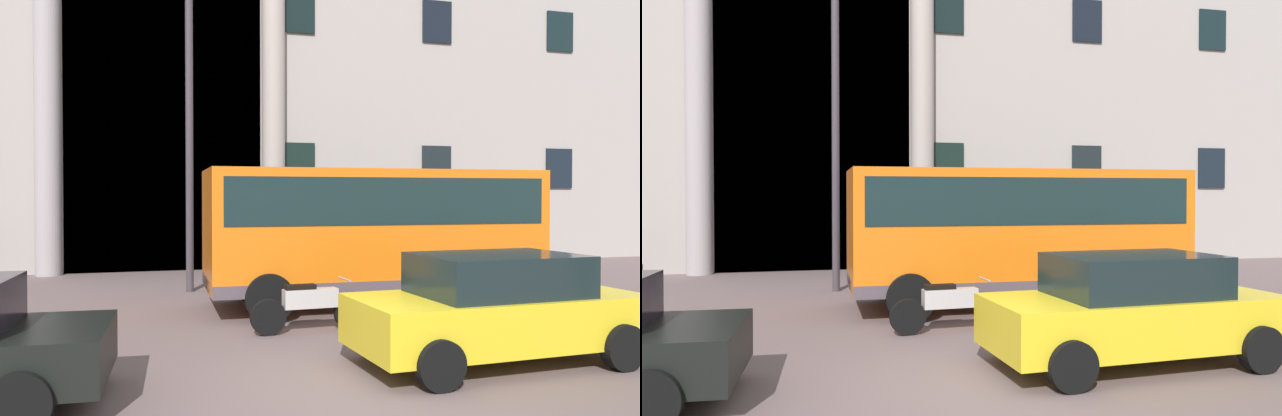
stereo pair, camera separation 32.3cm
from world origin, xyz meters
TOP-DOWN VIEW (x-y plane):
  - ground_plane at (0.00, 0.00)m, footprint 80.00×64.00m
  - office_building_facade at (-0.00, 17.48)m, footprint 42.89×9.62m
  - orange_minibus at (2.25, 5.50)m, footprint 6.88×2.86m
  - bus_stop_sign at (6.55, 7.03)m, footprint 0.44×0.08m
  - hedge_planter_east at (6.29, 10.84)m, footprint 1.95×0.78m
  - hedge_planter_far_west at (1.12, 10.42)m, footprint 1.49×0.94m
  - parked_hatchback_near at (2.33, 0.72)m, footprint 4.12×2.11m
  - motorcycle_far_end at (0.30, 3.31)m, footprint 2.07×0.55m
  - scooter_by_planter at (4.56, 3.00)m, footprint 1.93×0.55m
  - lamppost_plaza_centre at (-1.32, 8.48)m, footprint 0.40×0.40m

SIDE VIEW (x-z plane):
  - ground_plane at x=0.00m, z-range -0.12..0.00m
  - scooter_by_planter at x=4.56m, z-range 0.01..0.90m
  - motorcycle_far_end at x=0.30m, z-range 0.01..0.91m
  - hedge_planter_east at x=6.29m, z-range -0.02..1.14m
  - parked_hatchback_near at x=2.33m, z-range 0.01..1.52m
  - hedge_planter_far_west at x=1.12m, z-range -0.03..1.62m
  - bus_stop_sign at x=6.55m, z-range 0.29..2.70m
  - orange_minibus at x=2.25m, z-range 0.27..3.11m
  - lamppost_plaza_centre at x=-1.32m, z-range 0.62..8.20m
  - office_building_facade at x=0.00m, z-range 0.00..15.11m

